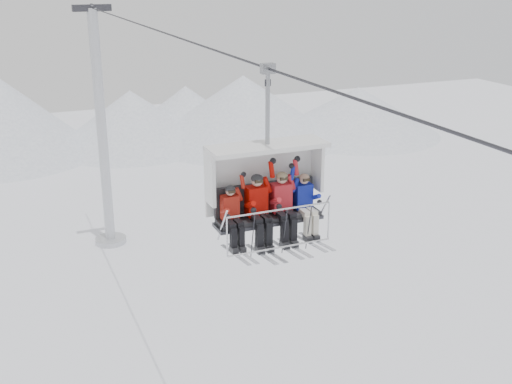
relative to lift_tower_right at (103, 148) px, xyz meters
name	(u,v)px	position (x,y,z in m)	size (l,w,h in m)	color
ridgeline	(44,124)	(-1.58, 20.05, -2.94)	(72.00, 21.00, 7.00)	white
lift_tower_right	(103,148)	(0.00, 0.00, 0.00)	(2.00, 1.80, 13.48)	#B9BCC1
haul_cable	(256,64)	(0.00, -22.00, 7.52)	(0.06, 0.06, 50.00)	#2F2F35
chairlift_carrier	(265,181)	(0.00, -22.51, 4.96)	(2.70, 1.17, 3.98)	black
skier_far_left	(232,215)	(-0.93, -22.84, 4.40)	(0.38, 1.69, 1.53)	#AD1F13
skier_center_left	(258,207)	(-0.29, -22.82, 4.48)	(0.46, 1.69, 1.80)	#B00A02
skier_center_right	(283,204)	(0.32, -22.82, 4.47)	(0.45, 1.69, 1.77)	red
skier_far_right	(305,203)	(0.88, -22.83, 4.42)	(0.40, 1.69, 1.60)	#12209C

